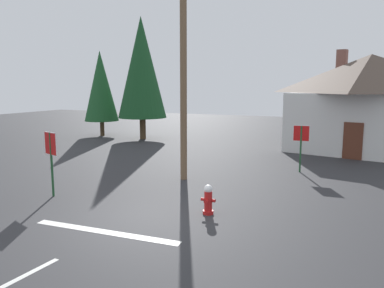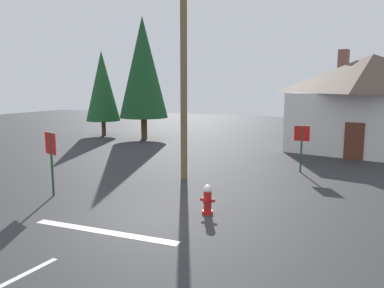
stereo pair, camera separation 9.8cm
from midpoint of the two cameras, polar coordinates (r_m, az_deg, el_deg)
ground_plane at (r=11.53m, az=-8.33°, el=-11.51°), size 80.00×80.00×0.10m
lane_stop_bar at (r=10.80m, az=-12.93°, el=-12.77°), size 4.45×0.52×0.01m
lane_center_stripe at (r=8.86m, az=-26.05°, el=-18.44°), size 0.32×2.54×0.01m
stop_sign_near at (r=14.24m, az=-20.33°, el=-0.90°), size 0.78×0.28×2.32m
fire_hydrant at (r=11.75m, az=2.60°, el=-8.41°), size 0.47×0.40×0.93m
utility_pole at (r=15.71m, az=-1.09°, el=13.21°), size 1.60×0.28×9.92m
stop_sign_far at (r=17.84m, az=16.39°, el=0.71°), size 0.72×0.08×2.16m
house at (r=25.23m, az=25.41°, el=5.84°), size 9.98×9.06×6.25m
pine_tree_tall_left at (r=30.71m, az=-13.32°, el=8.50°), size 2.66×2.66×6.64m
pine_tree_mid_left at (r=28.27m, az=-7.32°, el=11.36°), size 3.56×3.56×8.90m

